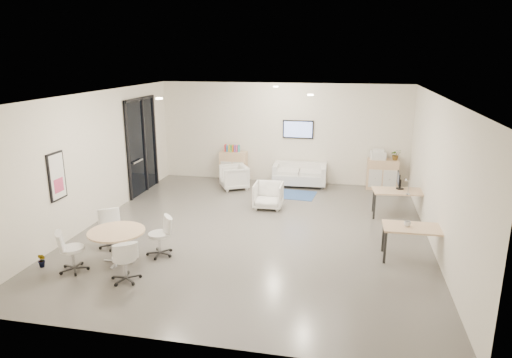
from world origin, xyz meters
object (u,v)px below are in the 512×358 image
at_px(sideboard_right, 382,174).
at_px(desk_front, 418,231).
at_px(armchair_right, 268,194).
at_px(desk_rear, 400,193).
at_px(armchair_left, 234,176).
at_px(loveseat, 300,175).
at_px(round_table, 117,235).
at_px(sideboard_left, 234,166).

relative_size(sideboard_right, desk_front, 0.68).
xyz_separation_m(armchair_right, desk_rear, (3.43, -0.02, 0.25)).
bearing_deg(sideboard_right, armchair_left, -168.63).
distance_m(loveseat, desk_front, 5.78).
distance_m(desk_rear, round_table, 7.00).
bearing_deg(desk_front, armchair_left, 138.34).
xyz_separation_m(armchair_left, round_table, (-0.98, -5.57, 0.19)).
relative_size(desk_front, round_table, 1.22).
bearing_deg(sideboard_left, round_table, -96.54).
bearing_deg(armchair_left, sideboard_left, 166.54).
bearing_deg(sideboard_left, armchair_right, -57.44).
relative_size(armchair_left, desk_rear, 0.57).
relative_size(sideboard_left, loveseat, 0.58).
relative_size(armchair_left, round_table, 0.72).
xyz_separation_m(loveseat, desk_rear, (2.83, -2.38, 0.30)).
bearing_deg(armchair_left, round_table, -38.25).
relative_size(sideboard_left, armchair_left, 1.21).
bearing_deg(armchair_left, sideboard_right, 73.14).
distance_m(sideboard_left, round_table, 6.53).
xyz_separation_m(sideboard_right, armchair_left, (-4.52, -0.91, -0.06)).
distance_m(desk_front, round_table, 6.04).
height_order(sideboard_right, desk_front, sideboard_right).
bearing_deg(armchair_right, sideboard_left, 121.09).
xyz_separation_m(loveseat, armchair_left, (-1.97, -0.74, 0.06)).
xyz_separation_m(armchair_right, round_table, (-2.36, -3.95, 0.21)).
bearing_deg(desk_rear, sideboard_left, 147.30).
distance_m(sideboard_right, desk_rear, 2.57).
height_order(sideboard_right, loveseat, sideboard_right).
bearing_deg(round_table, loveseat, 64.92).
distance_m(armchair_right, desk_front, 4.39).
distance_m(armchair_right, desk_rear, 3.43).
height_order(loveseat, armchair_left, armchair_left).
height_order(sideboard_right, armchair_right, sideboard_right).
bearing_deg(armchair_left, loveseat, 82.37).
distance_m(sideboard_left, desk_rear, 5.66).
bearing_deg(armchair_right, loveseat, 74.47).
relative_size(sideboard_left, round_table, 0.87).
bearing_deg(loveseat, armchair_right, -106.38).
bearing_deg(armchair_left, desk_front, 20.97).
relative_size(armchair_left, armchair_right, 1.04).
xyz_separation_m(sideboard_right, desk_rear, (0.28, -2.55, 0.17)).
distance_m(sideboard_left, loveseat, 2.22).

